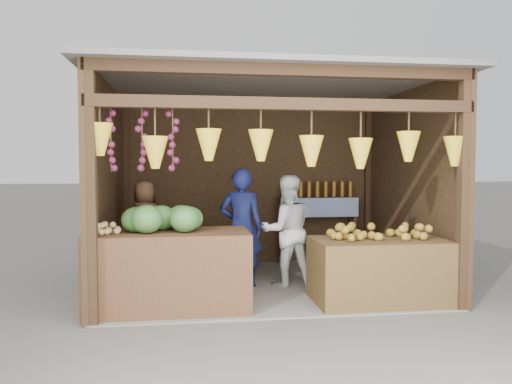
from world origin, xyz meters
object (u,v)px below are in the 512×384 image
Objects in this scene: counter_right at (379,271)px; vendor_seated at (145,222)px; counter_left at (169,271)px; man_standing at (241,228)px; woman_standing at (287,231)px.

vendor_seated is at bearing 155.91° from counter_right.
vendor_seated reaches higher than counter_left.
counter_right is 3.02m from vendor_seated.
counter_right is 0.97× the size of man_standing.
woman_standing is at bearing 31.57° from counter_left.
man_standing reaches higher than counter_left.
counter_right is 1.03× the size of woman_standing.
counter_left is 2.37m from counter_right.
vendor_seated is (-1.24, 0.26, 0.07)m from man_standing.
woman_standing is (-0.89, 0.96, 0.36)m from counter_right.
man_standing is 1.27m from vendor_seated.
woman_standing is at bearing -167.45° from man_standing.
counter_right is 1.35m from woman_standing.
man_standing is 1.44× the size of vendor_seated.
counter_left is 1.19× the size of woman_standing.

